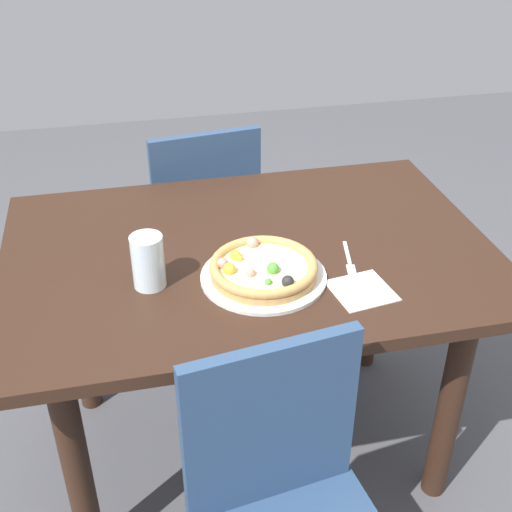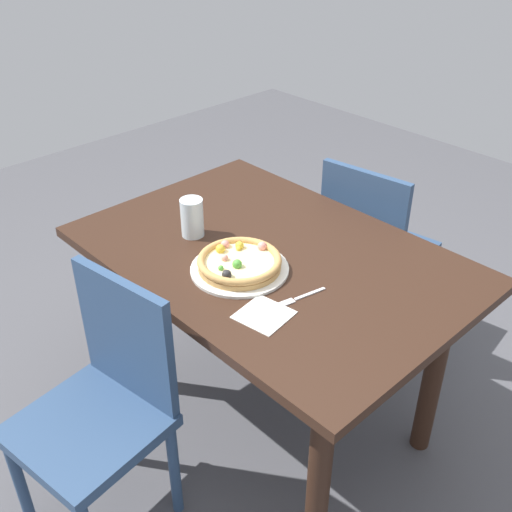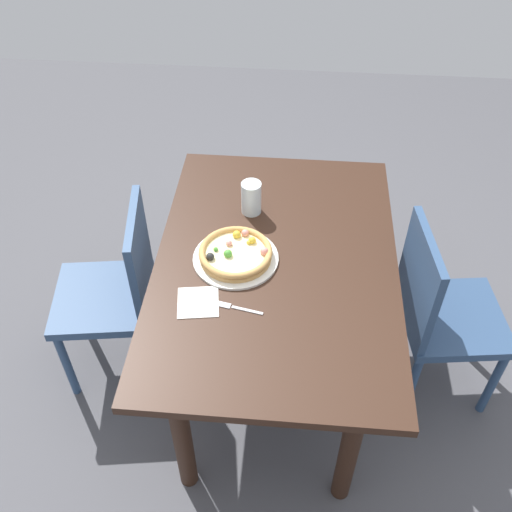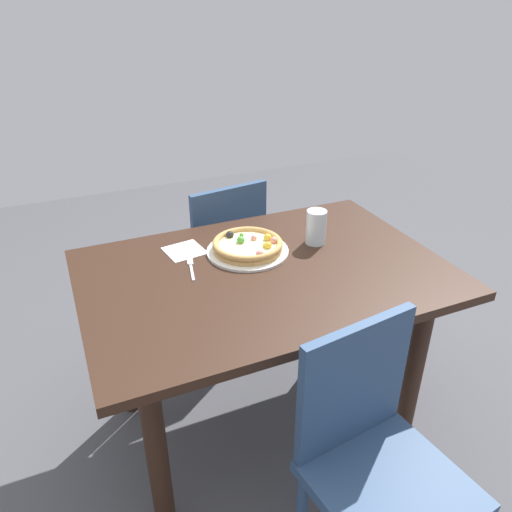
# 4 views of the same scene
# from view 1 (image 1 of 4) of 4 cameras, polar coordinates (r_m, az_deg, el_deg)

# --- Properties ---
(ground_plane) EXTENTS (6.00, 6.00, 0.00)m
(ground_plane) POSITION_cam_1_polar(r_m,az_deg,el_deg) (2.27, -0.49, -15.63)
(ground_plane) COLOR #4C4C51
(dining_table) EXTENTS (1.30, 0.89, 0.75)m
(dining_table) POSITION_cam_1_polar(r_m,az_deg,el_deg) (1.84, -0.58, -2.33)
(dining_table) COLOR #331E14
(dining_table) RESTS_ON ground
(chair_near) EXTENTS (0.45, 0.45, 0.86)m
(chair_near) POSITION_cam_1_polar(r_m,az_deg,el_deg) (2.48, -4.82, 2.93)
(chair_near) COLOR navy
(chair_near) RESTS_ON ground
(plate) EXTENTS (0.32, 0.32, 0.01)m
(plate) POSITION_cam_1_polar(r_m,az_deg,el_deg) (1.66, 0.65, -1.78)
(plate) COLOR silver
(plate) RESTS_ON dining_table
(pizza) EXTENTS (0.27, 0.27, 0.05)m
(pizza) POSITION_cam_1_polar(r_m,az_deg,el_deg) (1.64, 0.60, -1.03)
(pizza) COLOR tan
(pizza) RESTS_ON plate
(fork) EXTENTS (0.05, 0.16, 0.00)m
(fork) POSITION_cam_1_polar(r_m,az_deg,el_deg) (1.74, 8.00, -0.46)
(fork) COLOR silver
(fork) RESTS_ON dining_table
(drinking_glass) EXTENTS (0.08, 0.08, 0.14)m
(drinking_glass) POSITION_cam_1_polar(r_m,az_deg,el_deg) (1.62, -9.24, -0.46)
(drinking_glass) COLOR silver
(drinking_glass) RESTS_ON dining_table
(napkin) EXTENTS (0.16, 0.16, 0.00)m
(napkin) POSITION_cam_1_polar(r_m,az_deg,el_deg) (1.63, 9.05, -2.95)
(napkin) COLOR white
(napkin) RESTS_ON dining_table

